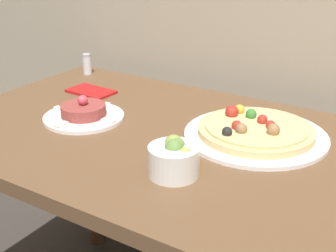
{
  "coord_description": "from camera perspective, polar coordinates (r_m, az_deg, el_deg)",
  "views": [
    {
      "loc": [
        0.51,
        -0.53,
        1.21
      ],
      "look_at": [
        -0.04,
        0.34,
        0.77
      ],
      "focal_mm": 50.0,
      "sensor_mm": 36.0,
      "label": 1
    }
  ],
  "objects": [
    {
      "name": "dining_table",
      "position": [
        1.18,
        2.32,
        -6.2
      ],
      "size": [
        1.32,
        0.74,
        0.73
      ],
      "color": "brown",
      "rests_on": "ground_plane"
    },
    {
      "name": "pizza_plate",
      "position": [
        1.16,
        10.59,
        -0.65
      ],
      "size": [
        0.35,
        0.35,
        0.06
      ],
      "color": "white",
      "rests_on": "dining_table"
    },
    {
      "name": "tartare_plate",
      "position": [
        1.27,
        -10.24,
        1.5
      ],
      "size": [
        0.22,
        0.22,
        0.07
      ],
      "color": "white",
      "rests_on": "dining_table"
    },
    {
      "name": "small_bowl",
      "position": [
        0.97,
        0.73,
        -3.87
      ],
      "size": [
        0.11,
        0.11,
        0.08
      ],
      "color": "white",
      "rests_on": "dining_table"
    },
    {
      "name": "napkin",
      "position": [
        1.48,
        -9.35,
        4.18
      ],
      "size": [
        0.15,
        0.09,
        0.01
      ],
      "color": "red",
      "rests_on": "dining_table"
    },
    {
      "name": "salt_shaker",
      "position": [
        1.67,
        -9.83,
        7.44
      ],
      "size": [
        0.03,
        0.03,
        0.07
      ],
      "color": "silver",
      "rests_on": "dining_table"
    }
  ]
}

